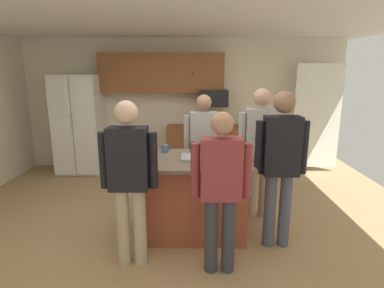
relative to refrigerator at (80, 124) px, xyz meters
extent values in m
plane|color=tan|center=(2.00, -2.38, -0.95)|extent=(7.04, 7.04, 0.00)
plane|color=white|center=(2.00, -2.38, 1.65)|extent=(7.04, 7.04, 0.00)
cube|color=beige|center=(2.00, 0.42, 0.35)|extent=(6.40, 0.10, 2.60)
cube|color=white|center=(4.60, 0.02, 0.15)|extent=(0.90, 0.06, 2.00)
cube|color=brown|center=(1.60, 0.22, 0.98)|extent=(2.40, 0.35, 0.75)
sphere|color=#4C3823|center=(2.20, 0.03, 0.98)|extent=(0.04, 0.04, 0.04)
cube|color=brown|center=(2.60, 0.10, -0.50)|extent=(1.80, 0.60, 0.90)
sphere|color=#4C3823|center=(3.05, -0.22, -0.50)|extent=(0.04, 0.04, 0.04)
cube|color=white|center=(0.00, 0.02, 0.00)|extent=(0.85, 0.70, 1.90)
cube|color=white|center=(-0.21, -0.35, 0.00)|extent=(0.40, 0.04, 1.82)
cube|color=white|center=(0.21, -0.35, 0.00)|extent=(0.40, 0.04, 1.82)
cylinder|color=#B2B2B7|center=(0.00, -0.38, 0.09)|extent=(0.02, 0.02, 0.35)
cube|color=black|center=(2.60, 0.12, 0.50)|extent=(0.56, 0.40, 0.32)
cube|color=#9E4C33|center=(2.21, -2.39, -0.50)|extent=(1.25, 0.81, 0.90)
cube|color=#756651|center=(2.21, -2.39, -0.03)|extent=(1.39, 0.95, 0.04)
cylinder|color=#4C5166|center=(3.09, -2.71, -0.52)|extent=(0.13, 0.13, 0.86)
cylinder|color=#4C5166|center=(3.26, -2.71, -0.52)|extent=(0.13, 0.13, 0.86)
cube|color=black|center=(3.17, -2.71, 0.23)|extent=(0.38, 0.22, 0.64)
sphere|color=#8C664C|center=(3.17, -2.71, 0.69)|extent=(0.23, 0.23, 0.23)
cylinder|color=black|center=(2.93, -2.71, 0.21)|extent=(0.09, 0.09, 0.58)
cylinder|color=black|center=(3.41, -2.71, 0.21)|extent=(0.09, 0.09, 0.58)
cylinder|color=tan|center=(3.02, -1.96, -0.52)|extent=(0.13, 0.13, 0.85)
cylinder|color=tan|center=(3.19, -1.96, -0.52)|extent=(0.13, 0.13, 0.85)
cube|color=#B7B7B2|center=(3.10, -1.96, 0.22)|extent=(0.38, 0.22, 0.64)
sphere|color=tan|center=(3.10, -1.96, 0.68)|extent=(0.23, 0.23, 0.23)
cylinder|color=#B7B7B2|center=(2.86, -1.96, 0.20)|extent=(0.09, 0.09, 0.57)
cylinder|color=#B7B7B2|center=(3.34, -1.96, 0.20)|extent=(0.09, 0.09, 0.57)
cylinder|color=tan|center=(1.52, -3.06, -0.54)|extent=(0.13, 0.13, 0.82)
cylinder|color=tan|center=(1.69, -3.06, -0.54)|extent=(0.13, 0.13, 0.82)
cube|color=black|center=(1.60, -3.06, 0.18)|extent=(0.38, 0.22, 0.62)
sphere|color=beige|center=(1.60, -3.06, 0.63)|extent=(0.22, 0.22, 0.22)
cylinder|color=black|center=(1.36, -3.06, 0.16)|extent=(0.09, 0.09, 0.56)
cylinder|color=black|center=(1.84, -3.06, 0.16)|extent=(0.09, 0.09, 0.56)
cylinder|color=#232D4C|center=(2.29, -1.58, -0.55)|extent=(0.13, 0.13, 0.80)
cylinder|color=#232D4C|center=(2.46, -1.58, -0.55)|extent=(0.13, 0.13, 0.80)
cube|color=#B7B7B2|center=(2.37, -1.58, 0.15)|extent=(0.38, 0.22, 0.60)
sphere|color=tan|center=(2.37, -1.58, 0.58)|extent=(0.22, 0.22, 0.22)
cylinder|color=#B7B7B2|center=(2.13, -1.58, 0.13)|extent=(0.09, 0.09, 0.54)
cylinder|color=#B7B7B2|center=(2.61, -1.58, 0.13)|extent=(0.09, 0.09, 0.54)
cylinder|color=#383842|center=(2.41, -3.19, -0.56)|extent=(0.13, 0.13, 0.78)
cylinder|color=#383842|center=(2.58, -3.19, -0.56)|extent=(0.13, 0.13, 0.78)
cube|color=maroon|center=(2.49, -3.19, 0.12)|extent=(0.38, 0.22, 0.58)
sphere|color=tan|center=(2.49, -3.19, 0.55)|extent=(0.21, 0.21, 0.21)
cylinder|color=maroon|center=(2.25, -3.19, 0.10)|extent=(0.09, 0.09, 0.53)
cylinder|color=maroon|center=(2.73, -3.19, 0.10)|extent=(0.09, 0.09, 0.53)
cylinder|color=black|center=(2.22, -2.15, 0.07)|extent=(0.06, 0.06, 0.15)
cylinder|color=#4C6B99|center=(1.86, -2.09, 0.04)|extent=(0.09, 0.09, 0.10)
torus|color=#4C6B99|center=(1.92, -2.09, 0.05)|extent=(0.06, 0.01, 0.06)
cylinder|color=black|center=(1.67, -2.15, 0.07)|extent=(0.07, 0.07, 0.16)
cylinder|color=black|center=(1.67, -2.62, 0.05)|extent=(0.06, 0.06, 0.12)
cube|color=#B7B7BC|center=(2.30, -2.44, 0.00)|extent=(0.44, 0.30, 0.02)
cube|color=#A8A8AD|center=(2.30, -2.44, 0.02)|extent=(0.44, 0.30, 0.02)
camera|label=1|loc=(2.24, -5.95, 1.00)|focal=29.03mm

